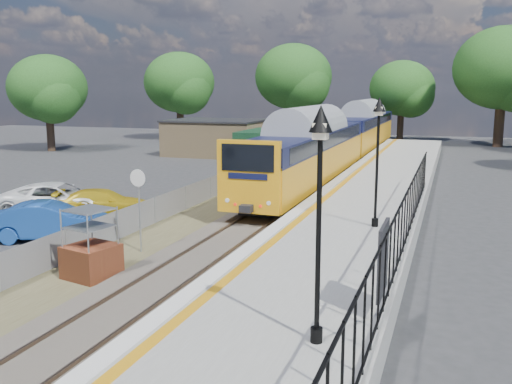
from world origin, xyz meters
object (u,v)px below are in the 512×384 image
at_px(victorian_lamp_south, 320,170).
at_px(car_yellow, 104,203).
at_px(brick_plinth, 91,245).
at_px(speed_sign, 139,196).
at_px(car_white, 58,199).
at_px(train, 342,136).
at_px(car_blue, 50,221).
at_px(victorian_lamp_north, 378,132).

distance_m(victorian_lamp_south, car_yellow, 17.65).
bearing_deg(brick_plinth, speed_sign, 90.00).
height_order(speed_sign, car_white, speed_sign).
xyz_separation_m(train, car_blue, (-6.78, -24.27, -1.60)).
height_order(victorian_lamp_north, car_yellow, victorian_lamp_north).
bearing_deg(brick_plinth, victorian_lamp_south, -26.55).
xyz_separation_m(car_blue, car_white, (-2.65, 3.90, 0.00)).
relative_size(victorian_lamp_south, car_yellow, 1.07).
bearing_deg(car_yellow, train, -44.07).
relative_size(brick_plinth, car_white, 0.42).
bearing_deg(victorian_lamp_north, speed_sign, -158.29).
bearing_deg(speed_sign, train, 88.27).
distance_m(speed_sign, car_blue, 4.52).
bearing_deg(victorian_lamp_south, brick_plinth, 153.45).
distance_m(brick_plinth, car_white, 10.08).
relative_size(brick_plinth, car_yellow, 0.52).
bearing_deg(speed_sign, car_yellow, 138.80).
height_order(train, speed_sign, train).
distance_m(train, car_white, 22.51).
height_order(victorian_lamp_south, victorian_lamp_north, same).
bearing_deg(car_yellow, victorian_lamp_south, -156.71).
bearing_deg(speed_sign, car_blue, 177.17).
relative_size(brick_plinth, speed_sign, 0.74).
bearing_deg(train, car_blue, -105.61).
height_order(speed_sign, car_yellow, speed_sign).
bearing_deg(brick_plinth, train, 84.84).
xyz_separation_m(brick_plinth, car_white, (-6.93, 7.31, -0.33)).
distance_m(victorian_lamp_north, speed_sign, 8.68).
relative_size(brick_plinth, car_blue, 0.50).
bearing_deg(car_yellow, brick_plinth, -172.55).
bearing_deg(car_blue, victorian_lamp_south, -144.75).
height_order(victorian_lamp_north, car_white, victorian_lamp_north).
bearing_deg(victorian_lamp_north, car_yellow, 172.45).
height_order(victorian_lamp_north, speed_sign, victorian_lamp_north).
relative_size(victorian_lamp_south, speed_sign, 1.52).
xyz_separation_m(victorian_lamp_south, brick_plinth, (-8.00, 4.00, -3.22)).
xyz_separation_m(victorian_lamp_south, car_blue, (-12.28, 7.41, -3.56)).
xyz_separation_m(victorian_lamp_south, victorian_lamp_north, (-0.20, 10.00, 0.00)).
height_order(victorian_lamp_north, train, victorian_lamp_north).
bearing_deg(car_white, train, -43.92).
xyz_separation_m(victorian_lamp_south, car_yellow, (-12.73, 11.66, -3.68)).
distance_m(victorian_lamp_south, speed_sign, 10.79).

